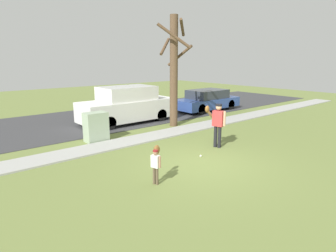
{
  "coord_description": "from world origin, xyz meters",
  "views": [
    {
      "loc": [
        -6.35,
        -5.92,
        3.28
      ],
      "look_at": [
        -0.16,
        1.49,
        1.0
      ],
      "focal_mm": 30.5,
      "sensor_mm": 36.0,
      "label": 1
    }
  ],
  "objects_px": {
    "baseball": "(201,156)",
    "parked_wagon_blue": "(207,100)",
    "street_tree_near": "(174,69)",
    "person_child": "(156,160)",
    "parked_van_white": "(127,106)",
    "person_adult": "(217,121)",
    "utility_cabinet": "(96,127)"
  },
  "relations": [
    {
      "from": "parked_van_white",
      "to": "person_adult",
      "type": "bearing_deg",
      "value": -87.71
    },
    {
      "from": "street_tree_near",
      "to": "parked_van_white",
      "type": "xyz_separation_m",
      "value": [
        -1.37,
        2.12,
        -1.9
      ]
    },
    {
      "from": "person_adult",
      "to": "person_child",
      "type": "relative_size",
      "value": 1.65
    },
    {
      "from": "person_adult",
      "to": "parked_wagon_blue",
      "type": "height_order",
      "value": "person_adult"
    },
    {
      "from": "baseball",
      "to": "street_tree_near",
      "type": "distance_m",
      "value": 5.53
    },
    {
      "from": "baseball",
      "to": "utility_cabinet",
      "type": "height_order",
      "value": "utility_cabinet"
    },
    {
      "from": "baseball",
      "to": "parked_wagon_blue",
      "type": "relative_size",
      "value": 0.02
    },
    {
      "from": "person_child",
      "to": "parked_van_white",
      "type": "height_order",
      "value": "parked_van_white"
    },
    {
      "from": "street_tree_near",
      "to": "person_adult",
      "type": "bearing_deg",
      "value": -106.75
    },
    {
      "from": "street_tree_near",
      "to": "parked_wagon_blue",
      "type": "height_order",
      "value": "street_tree_near"
    },
    {
      "from": "street_tree_near",
      "to": "person_child",
      "type": "bearing_deg",
      "value": -134.98
    },
    {
      "from": "person_child",
      "to": "baseball",
      "type": "bearing_deg",
      "value": -0.91
    },
    {
      "from": "parked_wagon_blue",
      "to": "parked_van_white",
      "type": "bearing_deg",
      "value": 178.05
    },
    {
      "from": "utility_cabinet",
      "to": "parked_wagon_blue",
      "type": "height_order",
      "value": "parked_wagon_blue"
    },
    {
      "from": "utility_cabinet",
      "to": "street_tree_near",
      "type": "relative_size",
      "value": 0.23
    },
    {
      "from": "parked_wagon_blue",
      "to": "utility_cabinet",
      "type": "bearing_deg",
      "value": -167.19
    },
    {
      "from": "parked_van_white",
      "to": "street_tree_near",
      "type": "bearing_deg",
      "value": -57.14
    },
    {
      "from": "street_tree_near",
      "to": "parked_wagon_blue",
      "type": "bearing_deg",
      "value": 22.9
    },
    {
      "from": "person_child",
      "to": "parked_wagon_blue",
      "type": "relative_size",
      "value": 0.22
    },
    {
      "from": "person_child",
      "to": "baseball",
      "type": "height_order",
      "value": "person_child"
    },
    {
      "from": "person_child",
      "to": "street_tree_near",
      "type": "relative_size",
      "value": 0.19
    },
    {
      "from": "utility_cabinet",
      "to": "street_tree_near",
      "type": "distance_m",
      "value": 4.77
    },
    {
      "from": "person_child",
      "to": "baseball",
      "type": "relative_size",
      "value": 13.57
    },
    {
      "from": "street_tree_near",
      "to": "parked_wagon_blue",
      "type": "xyz_separation_m",
      "value": [
        4.54,
        1.92,
        -2.14
      ]
    },
    {
      "from": "utility_cabinet",
      "to": "parked_van_white",
      "type": "xyz_separation_m",
      "value": [
        2.86,
        2.2,
        0.31
      ]
    },
    {
      "from": "person_adult",
      "to": "utility_cabinet",
      "type": "distance_m",
      "value": 4.84
    },
    {
      "from": "person_child",
      "to": "street_tree_near",
      "type": "distance_m",
      "value": 7.15
    },
    {
      "from": "person_adult",
      "to": "parked_van_white",
      "type": "relative_size",
      "value": 0.33
    },
    {
      "from": "parked_van_white",
      "to": "parked_wagon_blue",
      "type": "bearing_deg",
      "value": -1.95
    },
    {
      "from": "utility_cabinet",
      "to": "parked_wagon_blue",
      "type": "relative_size",
      "value": 0.27
    },
    {
      "from": "person_child",
      "to": "street_tree_near",
      "type": "xyz_separation_m",
      "value": [
        4.82,
        4.82,
        2.14
      ]
    },
    {
      "from": "person_child",
      "to": "parked_wagon_blue",
      "type": "distance_m",
      "value": 11.53
    }
  ]
}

